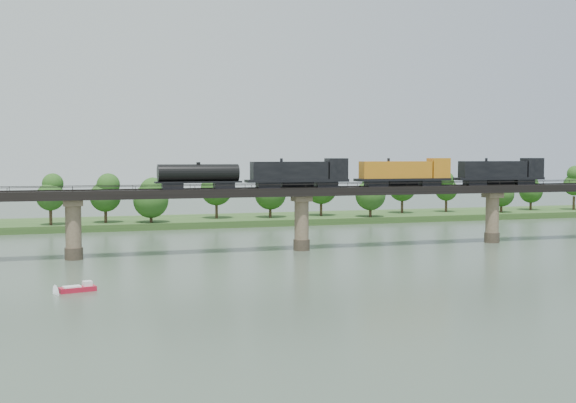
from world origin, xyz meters
name	(u,v)px	position (x,y,z in m)	size (l,w,h in m)	color
ground	(367,276)	(0.00, 0.00, 0.00)	(400.00, 400.00, 0.00)	#374638
far_bank	(234,220)	(0.00, 85.00, 0.80)	(300.00, 24.00, 1.60)	#2A4A1D
bridge	(302,221)	(0.00, 30.00, 5.46)	(236.00, 30.00, 11.50)	#473A2D
bridge_superstructure	(302,186)	(0.00, 30.00, 11.79)	(220.00, 4.90, 0.75)	black
far_treeline	(206,190)	(-8.21, 80.52, 8.83)	(289.06, 17.54, 13.60)	#382619
freight_train	(370,173)	(13.44, 30.00, 14.05)	(77.51, 3.02, 5.34)	black
motorboat	(78,288)	(-39.84, 0.24, 0.43)	(4.78, 2.65, 1.27)	#B1142A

